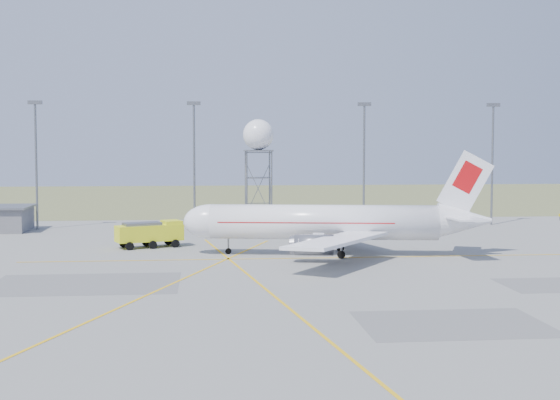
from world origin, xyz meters
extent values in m
plane|color=gray|center=(0.00, 0.00, 0.00)|extent=(400.00, 400.00, 0.00)
cube|color=#606B3B|center=(0.00, 140.00, 0.01)|extent=(400.00, 120.00, 0.03)
cylinder|color=slate|center=(-35.00, 66.00, 10.00)|extent=(0.36, 0.36, 20.00)
cube|color=slate|center=(-35.00, 66.00, 20.20)|extent=(2.20, 0.50, 0.60)
cylinder|color=slate|center=(-10.00, 66.00, 10.00)|extent=(0.36, 0.36, 20.00)
cube|color=slate|center=(-10.00, 66.00, 20.20)|extent=(2.20, 0.50, 0.60)
cylinder|color=slate|center=(18.00, 66.00, 10.00)|extent=(0.36, 0.36, 20.00)
cube|color=slate|center=(18.00, 66.00, 20.20)|extent=(2.20, 0.50, 0.60)
cylinder|color=slate|center=(40.00, 66.00, 10.00)|extent=(0.36, 0.36, 20.00)
cube|color=slate|center=(40.00, 66.00, 20.20)|extent=(2.20, 0.50, 0.60)
cylinder|color=black|center=(55.00, 72.00, 0.40)|extent=(0.10, 0.10, 0.80)
cylinder|color=white|center=(6.01, 32.50, 4.05)|extent=(28.00, 8.62, 4.26)
ellipsoid|color=white|center=(-7.66, 34.71, 4.05)|extent=(7.41, 5.29, 4.26)
cube|color=black|center=(-8.92, 34.91, 4.68)|extent=(1.97, 2.57, 1.04)
cone|color=white|center=(22.82, 29.78, 4.36)|extent=(6.99, 5.22, 4.26)
cube|color=white|center=(22.82, 29.78, 8.84)|extent=(6.78, 1.40, 8.01)
cube|color=red|center=(23.03, 29.75, 9.58)|extent=(3.68, 0.94, 4.11)
cube|color=white|center=(22.84, 33.23, 4.90)|extent=(4.30, 6.32, 0.19)
cube|color=white|center=(21.75, 26.50, 4.90)|extent=(4.30, 6.32, 0.19)
cube|color=white|center=(9.11, 41.70, 2.98)|extent=(9.82, 17.78, 0.38)
cube|color=white|center=(6.05, 22.79, 2.98)|extent=(13.99, 16.87, 0.38)
cylinder|color=slate|center=(5.94, 38.76, 2.02)|extent=(4.80, 3.13, 2.45)
cylinder|color=slate|center=(3.97, 26.57, 2.02)|extent=(4.80, 3.13, 2.45)
cube|color=red|center=(3.90, 32.84, 4.15)|extent=(21.71, 7.64, 0.13)
cylinder|color=black|center=(-5.55, 34.37, 0.48)|extent=(0.85, 0.85, 0.96)
cube|color=black|center=(8.11, 32.16, 0.48)|extent=(2.07, 6.48, 0.96)
cylinder|color=slate|center=(8.11, 32.16, 0.96)|extent=(0.29, 0.29, 1.92)
cylinder|color=slate|center=(-1.84, 59.35, 6.29)|extent=(0.23, 0.23, 12.58)
cylinder|color=slate|center=(2.03, 59.35, 6.29)|extent=(0.23, 0.23, 12.58)
cylinder|color=slate|center=(2.03, 63.22, 6.29)|extent=(0.23, 0.23, 12.58)
cylinder|color=slate|center=(-1.84, 63.22, 6.29)|extent=(0.23, 0.23, 12.58)
cube|color=slate|center=(0.10, 61.28, 12.58)|extent=(4.47, 4.47, 0.24)
sphere|color=white|center=(0.10, 61.28, 15.09)|extent=(4.84, 4.84, 4.84)
cube|color=yellow|center=(-15.68, 41.75, 1.92)|extent=(9.09, 5.72, 2.11)
cube|color=yellow|center=(-12.81, 42.83, 2.78)|extent=(3.10, 3.32, 1.34)
cube|color=black|center=(-12.18, 43.06, 2.88)|extent=(0.96, 2.37, 0.96)
cube|color=slate|center=(-16.58, 41.41, 3.17)|extent=(5.30, 3.84, 0.38)
camera|label=1|loc=(-8.66, -61.16, 13.38)|focal=50.00mm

